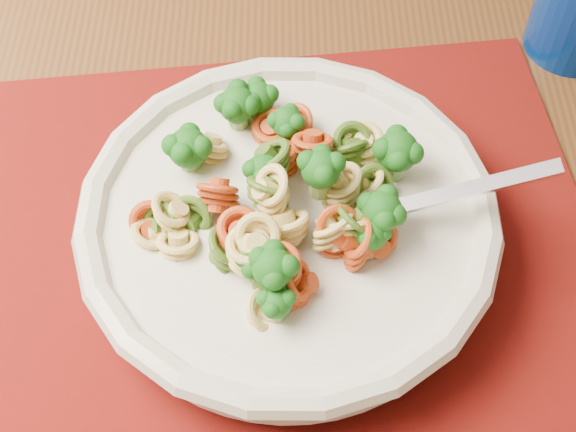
# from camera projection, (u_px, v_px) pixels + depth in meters

# --- Properties ---
(dining_table) EXTENTS (1.51, 1.11, 0.75)m
(dining_table) POSITION_uv_depth(u_px,v_px,m) (207.00, 198.00, 0.72)
(dining_table) COLOR #523217
(dining_table) RESTS_ON ground
(placemat) EXTENTS (0.53, 0.46, 0.00)m
(placemat) POSITION_uv_depth(u_px,v_px,m) (274.00, 240.00, 0.57)
(placemat) COLOR #601304
(placemat) RESTS_ON dining_table
(pasta_bowl) EXTENTS (0.28, 0.28, 0.05)m
(pasta_bowl) POSITION_uv_depth(u_px,v_px,m) (288.00, 223.00, 0.53)
(pasta_bowl) COLOR beige
(pasta_bowl) RESTS_ON placemat
(pasta_broccoli_heap) EXTENTS (0.24, 0.24, 0.06)m
(pasta_broccoli_heap) POSITION_uv_depth(u_px,v_px,m) (288.00, 211.00, 0.52)
(pasta_broccoli_heap) COLOR tan
(pasta_broccoli_heap) RESTS_ON pasta_bowl
(fork) EXTENTS (0.18, 0.06, 0.08)m
(fork) POSITION_uv_depth(u_px,v_px,m) (351.00, 219.00, 0.52)
(fork) COLOR silver
(fork) RESTS_ON pasta_bowl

